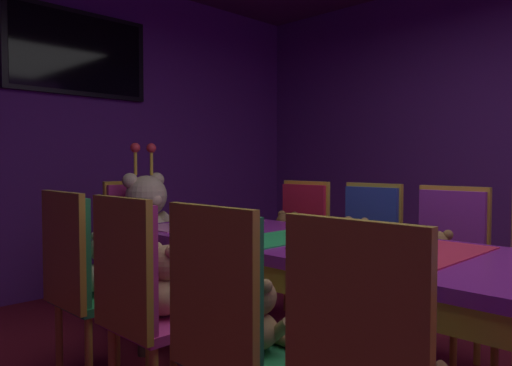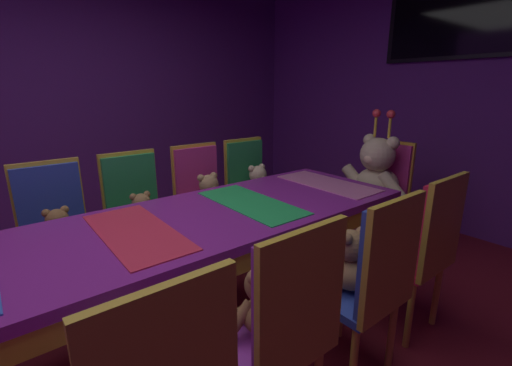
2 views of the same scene
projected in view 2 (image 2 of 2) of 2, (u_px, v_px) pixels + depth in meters
The scene contains 22 objects.
ground_plane at pixel (148, 356), 1.91m from camera, with size 7.90×7.90×0.00m, color maroon.
wall_back at pixel (446, 91), 3.46m from camera, with size 5.20×0.12×2.80m, color #59267F.
wall_left at pixel (38, 91), 3.50m from camera, with size 0.12×6.40×2.80m, color #59267F.
banquet_table at pixel (138, 247), 1.73m from camera, with size 0.90×3.39×0.75m.
chair_left_2 at pixel (54, 222), 2.23m from camera, with size 0.42×0.41×0.98m.
teddy_left_2 at pixel (59, 232), 2.12m from camera, with size 0.22×0.28×0.27m.
chair_left_3 at pixel (135, 205), 2.55m from camera, with size 0.42×0.41×0.98m.
teddy_left_3 at pixel (143, 213), 2.45m from camera, with size 0.22×0.28×0.26m.
chair_left_4 at pixel (200, 191), 2.88m from camera, with size 0.42×0.41×0.98m.
teddy_left_4 at pixel (209, 196), 2.77m from camera, with size 0.26×0.34×0.32m.
chair_left_5 at pixel (248, 181), 3.20m from camera, with size 0.42×0.41×0.98m.
teddy_left_5 at pixel (258, 185), 3.09m from camera, with size 0.26×0.34×0.32m.
teddy_right_2 at pixel (141, 366), 1.08m from camera, with size 0.26×0.33×0.32m.
chair_right_3 at pixel (286, 319), 1.29m from camera, with size 0.42×0.41×0.98m.
teddy_right_3 at pixel (262, 303), 1.40m from camera, with size 0.24×0.31×0.30m.
chair_right_4 at pixel (374, 274), 1.60m from camera, with size 0.42×0.41×0.98m.
teddy_right_4 at pixel (348, 263), 1.71m from camera, with size 0.26×0.34×0.32m.
chair_right_5 at pixel (426, 241), 1.95m from camera, with size 0.42×0.41×0.98m.
teddy_right_5 at pixel (402, 233), 2.06m from camera, with size 0.26×0.34×0.32m.
throne_chair at pixel (384, 184), 3.09m from camera, with size 0.41×0.42×0.98m.
king_teddy_bear at pixel (375, 174), 2.96m from camera, with size 0.62×0.48×0.80m.
wall_tv at pixel (451, 20), 3.23m from camera, with size 1.24×0.06×0.72m.
Camera 2 is at (1.61, -0.52, 1.43)m, focal length 24.18 mm.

